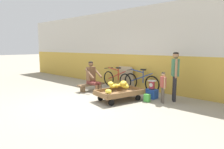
{
  "coord_description": "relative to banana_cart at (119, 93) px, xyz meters",
  "views": [
    {
      "loc": [
        4.71,
        -3.72,
        1.68
      ],
      "look_at": [
        0.11,
        1.26,
        0.75
      ],
      "focal_mm": 32.15,
      "sensor_mm": 36.0,
      "label": 1
    }
  ],
  "objects": [
    {
      "name": "customer_adult",
      "position": [
        1.28,
        1.14,
        0.71
      ],
      "size": [
        0.34,
        0.42,
        1.53
      ],
      "color": "#232328",
      "rests_on": "ground"
    },
    {
      "name": "customer_child",
      "position": [
        1.13,
        0.69,
        0.34
      ],
      "size": [
        0.23,
        0.22,
        0.94
      ],
      "color": "brown",
      "rests_on": "ground"
    },
    {
      "name": "ground_plane",
      "position": [
        -0.7,
        -0.96,
        -0.24
      ],
      "size": [
        80.0,
        80.0,
        0.0
      ],
      "primitive_type": "plane",
      "color": "gray"
    },
    {
      "name": "plastic_crate",
      "position": [
        0.58,
        0.97,
        -0.09
      ],
      "size": [
        0.36,
        0.28,
        0.3
      ],
      "color": "#234CA8",
      "rests_on": "ground"
    },
    {
      "name": "weighing_scale",
      "position": [
        0.58,
        0.97,
        0.21
      ],
      "size": [
        0.3,
        0.3,
        0.29
      ],
      "color": "#28282D",
      "rests_on": "plastic_crate"
    },
    {
      "name": "shopping_bag",
      "position": [
        0.71,
        0.49,
        -0.12
      ],
      "size": [
        0.18,
        0.12,
        0.24
      ],
      "primitive_type": "cube",
      "color": "green",
      "rests_on": "ground"
    },
    {
      "name": "bicycle_far_left",
      "position": [
        -0.34,
        1.68,
        0.11
      ],
      "size": [
        1.66,
        0.48,
        0.86
      ],
      "color": "black",
      "rests_on": "ground"
    },
    {
      "name": "vendor_seated",
      "position": [
        -1.67,
        0.37,
        0.33
      ],
      "size": [
        0.68,
        0.48,
        1.14
      ],
      "color": "brown",
      "rests_on": "ground"
    },
    {
      "name": "sign_board",
      "position": [
        -1.15,
        1.81,
        0.2
      ],
      "size": [
        0.7,
        0.2,
        0.89
      ],
      "color": "#C6B289",
      "rests_on": "ground"
    },
    {
      "name": "banana_pile",
      "position": [
        -0.1,
        0.07,
        0.23
      ],
      "size": [
        0.73,
        1.34,
        0.25
      ],
      "color": "gold",
      "rests_on": "banana_cart"
    },
    {
      "name": "back_wall",
      "position": [
        -0.7,
        2.03,
        1.37
      ],
      "size": [
        16.0,
        0.3,
        3.22
      ],
      "color": "gold",
      "rests_on": "ground"
    },
    {
      "name": "low_bench",
      "position": [
        -1.76,
        0.37,
        -0.04
      ],
      "size": [
        0.42,
        1.13,
        0.27
      ],
      "color": "brown",
      "rests_on": "ground"
    },
    {
      "name": "bicycle_near_left",
      "position": [
        -1.46,
        1.52,
        0.11
      ],
      "size": [
        1.66,
        0.48,
        0.86
      ],
      "color": "black",
      "rests_on": "ground"
    },
    {
      "name": "banana_cart",
      "position": [
        0.0,
        0.0,
        0.0
      ],
      "size": [
        1.16,
        1.6,
        0.36
      ],
      "color": "brown",
      "rests_on": "ground"
    }
  ]
}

